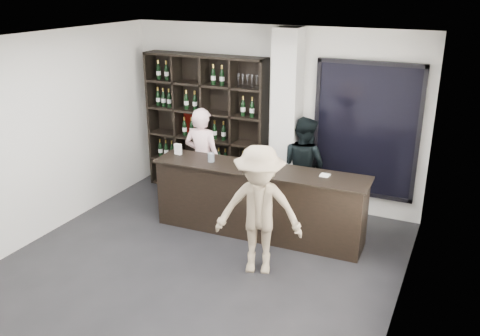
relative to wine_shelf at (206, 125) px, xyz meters
The scene contains 12 objects.
floor 3.06m from the wine_shelf, 65.85° to the right, with size 5.00×5.50×0.01m, color black.
wine_shelf is the anchor object (origin of this frame).
structural_column 1.52m from the wine_shelf, ahead, with size 0.40×0.40×2.90m, color silver.
glass_panel 2.71m from the wine_shelf, ahead, with size 1.60×0.08×2.10m.
tasting_counter 2.02m from the wine_shelf, 37.99° to the right, with size 3.14×0.65×1.03m.
taster_pink 0.86m from the wine_shelf, 65.80° to the right, with size 0.62×0.41×1.69m, color #FFCDCF.
taster_black 1.89m from the wine_shelf, ahead, with size 0.77×0.60×1.59m, color black.
customer 2.86m from the wine_shelf, 47.90° to the right, with size 1.10×0.63×1.70m, color gray.
wine_glass 1.78m from the wine_shelf, 41.25° to the right, with size 0.08×0.08×0.20m, color white, non-canonical shape.
spit_cup 1.42m from the wine_shelf, 58.23° to the right, with size 0.10×0.10×0.13m, color silver.
napkin_stack 2.66m from the wine_shelf, 23.56° to the right, with size 0.12×0.12×0.02m, color white.
card_stand 1.14m from the wine_shelf, 83.38° to the right, with size 0.11×0.06×0.17m, color white.
Camera 1 is at (2.98, -4.84, 3.54)m, focal length 38.00 mm.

